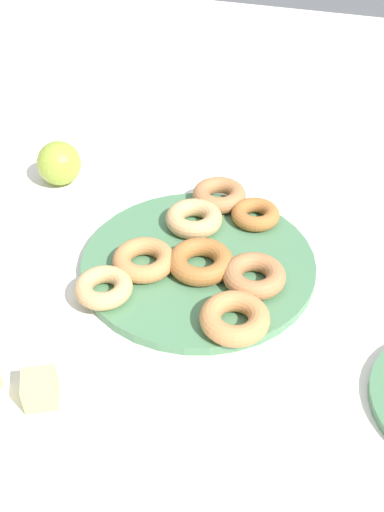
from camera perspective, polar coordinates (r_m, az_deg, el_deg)
name	(u,v)px	position (r m, az deg, el deg)	size (l,w,h in m)	color
ground_plane	(198,267)	(0.90, 0.59, -1.03)	(2.40, 2.40, 0.00)	white
donut_plate	(198,263)	(0.89, 0.59, -0.66)	(0.35, 0.35, 0.02)	#4C7F56
donut_0	(201,261)	(0.86, 0.83, -0.52)	(0.09, 0.09, 0.03)	#AD6B33
donut_1	(254,276)	(0.84, 5.90, -1.88)	(0.09, 0.09, 0.03)	#B27547
donut_2	(194,219)	(0.94, 0.19, 3.55)	(0.09, 0.09, 0.03)	tan
donut_3	(255,214)	(0.96, 6.01, 3.93)	(0.08, 0.08, 0.02)	#AD6B33
donut_4	(144,260)	(0.87, -4.57, -0.38)	(0.09, 0.09, 0.03)	#C6844C
donut_5	(219,195)	(1.00, 2.59, 5.78)	(0.09, 0.09, 0.03)	#B27547
donut_6	(104,288)	(0.83, -8.35, -2.97)	(0.08, 0.08, 0.03)	tan
donut_7	(235,318)	(0.78, 4.05, -5.88)	(0.09, 0.09, 0.03)	#C6844C
fruit_bowl	(19,403)	(0.73, -16.03, -13.22)	(0.20, 0.20, 0.04)	silver
melon_chunk_left	(40,389)	(0.69, -14.15, -12.09)	(0.04, 0.04, 0.04)	#DBD67A
apple	(59,163)	(1.09, -12.44, 8.56)	(0.08, 0.08, 0.08)	#93AD38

